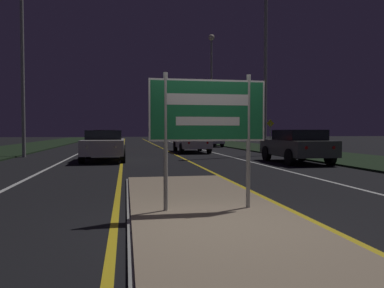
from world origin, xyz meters
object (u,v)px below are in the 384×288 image
Objects in this scene: car_receding_2 at (209,138)px; car_approaching_1 at (105,139)px; warning_sign at (270,131)px; streetlight_right_near at (266,46)px; highway_sign at (208,116)px; car_approaching_0 at (104,144)px; streetlight_left_near at (22,26)px; streetlight_right_far at (211,73)px; car_receding_0 at (297,145)px; car_receding_1 at (191,141)px.

car_approaching_1 is at bearing -155.26° from car_receding_2.
streetlight_right_near is at bearing -114.10° from warning_sign.
streetlight_right_near reaches higher than highway_sign.
car_receding_2 reaches higher than car_approaching_0.
car_receding_2 is 1.05× the size of car_approaching_1.
streetlight_right_far is at bearing 44.47° from streetlight_left_near.
car_receding_0 is 12.38m from warning_sign.
streetlight_left_near reaches higher than car_receding_2.
streetlight_right_near is at bearing 65.37° from highway_sign.
highway_sign is 0.47× the size of car_receding_1.
streetlight_right_far is 2.13× the size of car_receding_1.
streetlight_left_near is at bearing 155.66° from car_receding_0.
car_approaching_0 is (-2.33, 11.92, -0.89)m from highway_sign.
streetlight_right_near is at bearing 12.95° from car_approaching_0.
streetlight_right_far is at bearing 114.24° from warning_sign.
car_receding_1 is (9.52, 2.91, -6.13)m from streetlight_left_near.
warning_sign is at bearing 65.55° from highway_sign.
car_receding_0 is at bearing -94.41° from streetlight_right_near.
car_approaching_1 is (-5.70, 4.50, 0.01)m from car_receding_1.
streetlight_left_near is 2.72× the size of car_receding_0.
streetlight_right_far is (6.50, 27.80, 5.09)m from highway_sign.
streetlight_right_far is 6.17m from car_receding_2.
streetlight_right_near is at bearing -87.82° from car_receding_2.
car_receding_0 is (-0.48, -18.64, -5.97)m from streetlight_right_far.
streetlight_left_near is 2.43× the size of car_approaching_0.
streetlight_right_near is 0.99× the size of streetlight_right_far.
streetlight_left_near is 18.05m from car_receding_2.
highway_sign is at bearing -102.66° from car_receding_2.
car_receding_0 is 0.89× the size of car_approaching_0.
streetlight_right_far is at bearing 30.49° from car_approaching_1.
highway_sign is 0.54× the size of car_approaching_1.
car_receding_1 is at bearing 80.85° from highway_sign.
warning_sign is (9.55, 21.01, -0.26)m from highway_sign.
streetlight_left_near is at bearing -162.98° from car_receding_1.
car_receding_2 is at bearing 92.18° from streetlight_right_near.
car_approaching_1 is (-8.85, 13.14, -0.02)m from car_receding_0.
car_approaching_0 is (-8.83, -15.87, -5.98)m from streetlight_right_far.
car_approaching_1 is (3.82, 7.41, -6.12)m from streetlight_left_near.
car_approaching_1 is (-0.49, 10.38, -0.02)m from car_approaching_0.
car_receding_1 is 1.15× the size of car_approaching_1.
streetlight_left_near is at bearing 175.77° from streetlight_right_near.
car_receding_0 is at bearing -18.29° from car_approaching_0.
streetlight_right_far reaches higher than car_approaching_0.
streetlight_left_near is at bearing 145.45° from car_approaching_0.
warning_sign is at bearing -55.65° from car_receding_2.
car_receding_2 reaches higher than car_receding_0.
car_receding_2 is at bearing -111.72° from streetlight_right_far.
streetlight_right_far is at bearing 70.03° from car_receding_1.
streetlight_right_near reaches higher than car_receding_0.
streetlight_right_far is 19.58m from car_receding_0.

